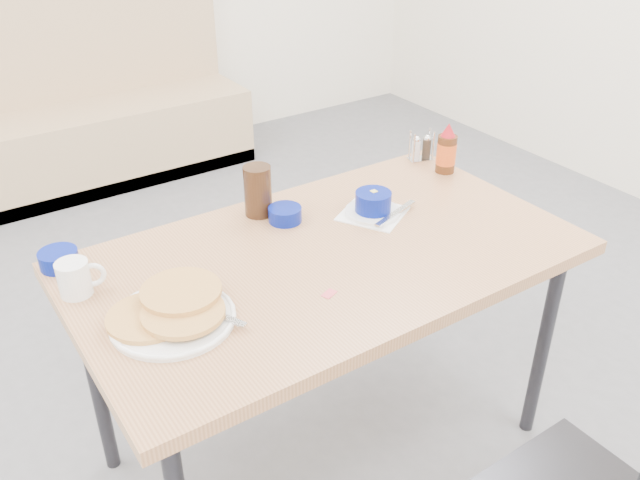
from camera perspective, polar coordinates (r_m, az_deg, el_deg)
booth_bench at (r=4.20m, az=-19.61°, el=9.36°), size 1.90×0.56×1.22m
dining_table at (r=1.92m, az=0.61°, el=-2.59°), size 1.40×0.80×0.76m
pancake_plate at (r=1.66m, az=-12.36°, el=-5.99°), size 0.30×0.30×0.05m
coffee_mug at (r=1.80m, az=-19.88°, el=-3.00°), size 0.12×0.08×0.09m
grits_setting at (r=2.07m, az=4.52°, el=2.96°), size 0.27×0.25×0.08m
creamer_bowl at (r=1.94m, az=-21.14°, el=-1.52°), size 0.10×0.10×0.05m
butter_bowl at (r=2.03m, az=-2.96°, el=2.16°), size 0.10×0.10×0.05m
amber_tumbler at (r=2.05m, az=-5.26°, el=4.15°), size 0.09×0.09×0.16m
condiment_caddy at (r=2.47m, az=8.52°, el=7.54°), size 0.10×0.07×0.11m
syrup_bottle at (r=2.37m, az=10.60°, el=7.37°), size 0.07×0.07×0.18m
sugar_wrapper at (r=1.72m, az=0.77°, el=-4.55°), size 0.05×0.04×0.00m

